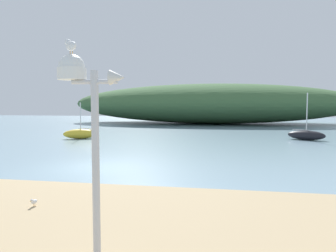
{
  "coord_description": "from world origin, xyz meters",
  "views": [
    {
      "loc": [
        5.62,
        -13.05,
        2.78
      ],
      "look_at": [
        2.12,
        6.85,
        1.4
      ],
      "focal_mm": 33.49,
      "sensor_mm": 36.0,
      "label": 1
    }
  ],
  "objects_px": {
    "mast_structure": "(82,97)",
    "sailboat_centre_water": "(81,134)",
    "sailboat_off_point": "(306,135)",
    "seagull_on_radar": "(71,45)",
    "seagull_upper_strand": "(34,201)"
  },
  "relations": [
    {
      "from": "mast_structure",
      "to": "sailboat_off_point",
      "type": "relative_size",
      "value": 0.91
    },
    {
      "from": "mast_structure",
      "to": "sailboat_centre_water",
      "type": "height_order",
      "value": "mast_structure"
    },
    {
      "from": "sailboat_off_point",
      "to": "sailboat_centre_water",
      "type": "xyz_separation_m",
      "value": [
        -17.91,
        -2.17,
        0.01
      ]
    },
    {
      "from": "seagull_on_radar",
      "to": "sailboat_centre_water",
      "type": "bearing_deg",
      "value": 115.29
    },
    {
      "from": "mast_structure",
      "to": "seagull_on_radar",
      "type": "relative_size",
      "value": 10.56
    },
    {
      "from": "sailboat_off_point",
      "to": "sailboat_centre_water",
      "type": "relative_size",
      "value": 1.25
    },
    {
      "from": "sailboat_centre_water",
      "to": "seagull_upper_strand",
      "type": "bearing_deg",
      "value": -68.13
    },
    {
      "from": "mast_structure",
      "to": "seagull_upper_strand",
      "type": "relative_size",
      "value": 12.36
    },
    {
      "from": "mast_structure",
      "to": "sailboat_centre_water",
      "type": "relative_size",
      "value": 1.14
    },
    {
      "from": "sailboat_centre_water",
      "to": "mast_structure",
      "type": "bearing_deg",
      "value": -64.29
    },
    {
      "from": "mast_structure",
      "to": "sailboat_centre_water",
      "type": "xyz_separation_m",
      "value": [
        -9.26,
        19.24,
        -2.49
      ]
    },
    {
      "from": "seagull_on_radar",
      "to": "sailboat_off_point",
      "type": "distance_m",
      "value": 23.38
    },
    {
      "from": "sailboat_centre_water",
      "to": "sailboat_off_point",
      "type": "bearing_deg",
      "value": 6.91
    },
    {
      "from": "mast_structure",
      "to": "seagull_upper_strand",
      "type": "distance_m",
      "value": 4.41
    },
    {
      "from": "mast_structure",
      "to": "seagull_upper_strand",
      "type": "bearing_deg",
      "value": 135.5
    }
  ]
}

